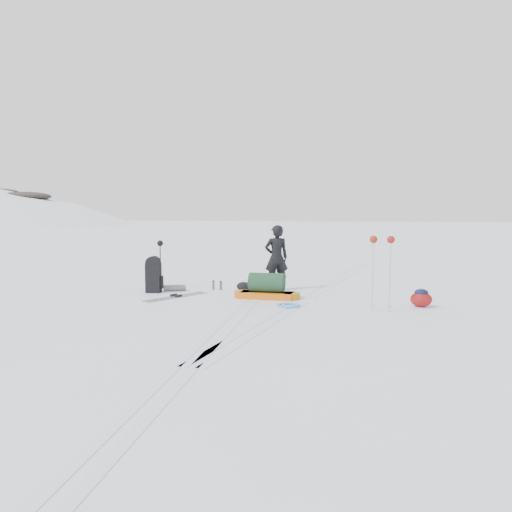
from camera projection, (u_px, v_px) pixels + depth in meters
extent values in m
plane|color=white|center=(251.00, 300.00, 11.15)|extent=(200.00, 200.00, 0.00)
ellipsoid|color=black|center=(25.00, 196.00, 77.35)|extent=(8.32, 6.40, 1.41)
cube|color=silver|center=(245.00, 300.00, 11.17)|extent=(1.40, 17.97, 0.01)
cube|color=silver|center=(256.00, 300.00, 11.12)|extent=(1.40, 17.97, 0.01)
cube|color=silver|center=(317.00, 289.00, 12.80)|extent=(2.09, 13.88, 0.01)
cube|color=silver|center=(327.00, 289.00, 12.75)|extent=(2.09, 13.88, 0.01)
imported|color=black|center=(276.00, 258.00, 12.54)|extent=(0.71, 0.61, 1.64)
cube|color=#D8610C|center=(267.00, 295.00, 11.36)|extent=(1.20, 0.50, 0.15)
cylinder|color=#C06C0B|center=(290.00, 296.00, 11.23)|extent=(0.44, 0.44, 0.15)
cylinder|color=#C45C0B|center=(244.00, 294.00, 11.48)|extent=(0.44, 0.44, 0.15)
cylinder|color=#163321|center=(267.00, 282.00, 11.33)|extent=(0.80, 0.44, 0.44)
cube|color=black|center=(153.00, 278.00, 12.18)|extent=(0.39, 0.30, 0.70)
cylinder|color=black|center=(153.00, 263.00, 12.14)|extent=(0.38, 0.29, 0.34)
cube|color=black|center=(161.00, 282.00, 12.19)|extent=(0.11, 0.19, 0.30)
cylinder|color=slate|center=(175.00, 288.00, 12.47)|extent=(0.57, 0.36, 0.15)
cylinder|color=black|center=(160.00, 266.00, 12.80)|extent=(0.02, 0.02, 1.15)
cylinder|color=black|center=(161.00, 267.00, 12.73)|extent=(0.02, 0.02, 1.15)
torus|color=black|center=(161.00, 285.00, 12.84)|extent=(0.09, 0.09, 0.01)
torus|color=black|center=(161.00, 285.00, 12.77)|extent=(0.09, 0.09, 0.01)
sphere|color=black|center=(160.00, 243.00, 12.71)|extent=(0.15, 0.15, 0.15)
cylinder|color=silver|center=(373.00, 276.00, 9.83)|extent=(0.03, 0.03, 1.41)
cylinder|color=silver|center=(390.00, 277.00, 9.74)|extent=(0.03, 0.03, 1.41)
torus|color=silver|center=(372.00, 306.00, 9.88)|extent=(0.11, 0.11, 0.01)
torus|color=#A2A5A9|center=(389.00, 307.00, 9.79)|extent=(0.11, 0.11, 0.01)
sphere|color=maroon|center=(373.00, 239.00, 9.76)|extent=(0.15, 0.15, 0.15)
sphere|color=maroon|center=(391.00, 240.00, 9.68)|extent=(0.15, 0.15, 0.15)
cube|color=#94969C|center=(179.00, 297.00, 11.49)|extent=(0.89, 1.59, 0.02)
cube|color=#93969B|center=(174.00, 296.00, 11.60)|extent=(0.89, 1.59, 0.02)
cube|color=black|center=(179.00, 296.00, 11.49)|extent=(0.14, 0.19, 0.05)
cube|color=black|center=(174.00, 295.00, 11.60)|extent=(0.14, 0.19, 0.05)
cube|color=silver|center=(286.00, 297.00, 11.55)|extent=(1.52, 1.16, 0.02)
cube|color=silver|center=(291.00, 296.00, 11.66)|extent=(1.52, 1.16, 0.02)
cube|color=black|center=(286.00, 295.00, 11.54)|extent=(0.19, 0.17, 0.05)
cube|color=black|center=(291.00, 294.00, 11.66)|extent=(0.19, 0.17, 0.05)
torus|color=#5891D6|center=(289.00, 305.00, 10.37)|extent=(0.61, 0.61, 0.05)
torus|color=#5CACE1|center=(291.00, 305.00, 10.40)|extent=(0.48, 0.48, 0.04)
ellipsoid|color=maroon|center=(421.00, 299.00, 10.34)|extent=(0.54, 0.49, 0.32)
ellipsoid|color=black|center=(421.00, 293.00, 10.32)|extent=(0.35, 0.32, 0.15)
cylinder|color=slate|center=(213.00, 286.00, 12.59)|extent=(0.08, 0.08, 0.22)
cylinder|color=#595A61|center=(221.00, 286.00, 12.61)|extent=(0.08, 0.08, 0.20)
cylinder|color=black|center=(213.00, 281.00, 12.58)|extent=(0.07, 0.07, 0.03)
cylinder|color=black|center=(221.00, 281.00, 12.60)|extent=(0.07, 0.07, 0.03)
ellipsoid|color=black|center=(244.00, 286.00, 12.43)|extent=(0.42, 0.36, 0.23)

